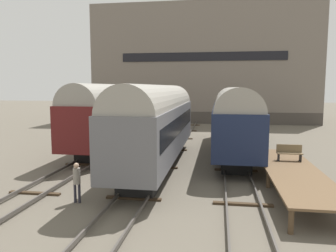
% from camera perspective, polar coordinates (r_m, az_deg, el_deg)
% --- Properties ---
extents(ground_plane, '(200.00, 200.00, 0.00)m').
position_cam_1_polar(ground_plane, '(18.33, -3.58, -9.55)').
color(ground_plane, '#60594C').
extents(track_left, '(2.60, 60.00, 0.26)m').
position_cam_1_polar(track_left, '(19.91, -17.73, -8.12)').
color(track_left, '#4C4742').
rests_on(track_left, ground).
extents(track_middle, '(2.60, 60.00, 0.26)m').
position_cam_1_polar(track_middle, '(18.29, -3.59, -9.13)').
color(track_middle, '#4C4742').
rests_on(track_middle, ground).
extents(track_right, '(2.60, 60.00, 0.26)m').
position_cam_1_polar(track_right, '(17.93, 12.22, -9.60)').
color(track_right, '#4C4742').
rests_on(track_right, ground).
extents(train_car_navy, '(3.03, 17.07, 5.15)m').
position_cam_1_polar(train_car_navy, '(26.03, 11.25, 1.72)').
color(train_car_navy, black).
rests_on(train_car_navy, ground).
extents(train_car_grey, '(2.85, 15.85, 5.30)m').
position_cam_1_polar(train_car_grey, '(20.96, -1.70, 0.97)').
color(train_car_grey, black).
rests_on(train_car_grey, ground).
extents(train_car_maroon, '(3.03, 17.18, 5.40)m').
position_cam_1_polar(train_car_maroon, '(28.71, -8.94, 2.54)').
color(train_car_maroon, black).
rests_on(train_car_maroon, ground).
extents(station_platform, '(2.67, 11.15, 0.99)m').
position_cam_1_polar(station_platform, '(17.91, 20.90, -7.38)').
color(station_platform, brown).
rests_on(station_platform, ground).
extents(bench, '(1.40, 0.40, 0.91)m').
position_cam_1_polar(bench, '(19.92, 20.38, -4.28)').
color(bench, brown).
rests_on(bench, station_platform).
extents(person_worker, '(0.32, 0.32, 1.82)m').
position_cam_1_polar(person_worker, '(15.29, -15.61, -8.82)').
color(person_worker, '#282833').
rests_on(person_worker, ground).
extents(warehouse_building, '(32.55, 10.82, 17.05)m').
position_cam_1_polar(warehouse_building, '(51.91, 6.29, 10.45)').
color(warehouse_building, '#46403A').
rests_on(warehouse_building, ground).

